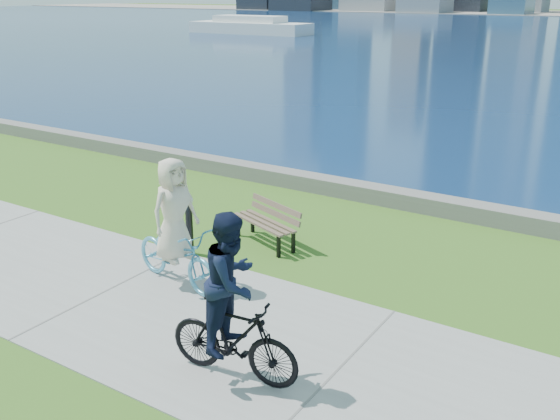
{
  "coord_description": "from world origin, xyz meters",
  "views": [
    {
      "loc": [
        2.93,
        -5.88,
        4.41
      ],
      "look_at": [
        -2.11,
        1.98,
        1.1
      ],
      "focal_mm": 40.0,
      "sensor_mm": 36.0,
      "label": 1
    }
  ],
  "objects_px": {
    "cyclist_woman": "(176,239)",
    "park_bench": "(268,220)",
    "bollard_lamp": "(189,221)",
    "cyclist_man": "(233,311)"
  },
  "relations": [
    {
      "from": "cyclist_woman",
      "to": "park_bench",
      "type": "bearing_deg",
      "value": 3.87
    },
    {
      "from": "bollard_lamp",
      "to": "cyclist_man",
      "type": "xyz_separation_m",
      "value": [
        2.87,
        -2.58,
        0.28
      ]
    },
    {
      "from": "park_bench",
      "to": "cyclist_man",
      "type": "height_order",
      "value": "cyclist_man"
    },
    {
      "from": "park_bench",
      "to": "cyclist_woman",
      "type": "bearing_deg",
      "value": -76.37
    },
    {
      "from": "park_bench",
      "to": "cyclist_woman",
      "type": "distance_m",
      "value": 2.23
    },
    {
      "from": "park_bench",
      "to": "cyclist_woman",
      "type": "height_order",
      "value": "cyclist_woman"
    },
    {
      "from": "park_bench",
      "to": "cyclist_man",
      "type": "bearing_deg",
      "value": -41.62
    },
    {
      "from": "cyclist_woman",
      "to": "cyclist_man",
      "type": "distance_m",
      "value": 2.74
    },
    {
      "from": "cyclist_man",
      "to": "bollard_lamp",
      "type": "bearing_deg",
      "value": 41.42
    },
    {
      "from": "park_bench",
      "to": "bollard_lamp",
      "type": "distance_m",
      "value": 1.47
    }
  ]
}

